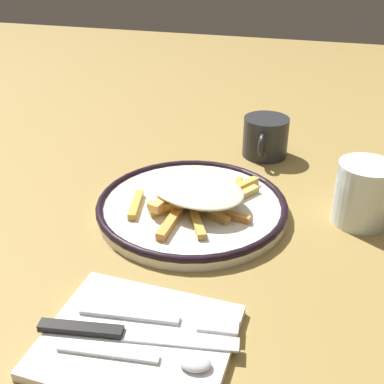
{
  "coord_description": "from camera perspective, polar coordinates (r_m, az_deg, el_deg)",
  "views": [
    {
      "loc": [
        0.6,
        0.17,
        0.39
      ],
      "look_at": [
        0.0,
        0.0,
        0.04
      ],
      "focal_mm": 45.15,
      "sensor_mm": 36.0,
      "label": 1
    }
  ],
  "objects": [
    {
      "name": "napkin",
      "position": [
        0.53,
        -6.42,
        -17.07
      ],
      "size": [
        0.17,
        0.2,
        0.01
      ],
      "primitive_type": "cube",
      "rotation": [
        0.0,
        0.0,
        -0.03
      ],
      "color": "white",
      "rests_on": "ground_plane"
    },
    {
      "name": "fries_heap",
      "position": [
        0.71,
        0.43,
        -0.03
      ],
      "size": [
        0.21,
        0.19,
        0.04
      ],
      "color": "gold",
      "rests_on": "plate"
    },
    {
      "name": "knife",
      "position": [
        0.52,
        -8.57,
        -16.14
      ],
      "size": [
        0.05,
        0.21,
        0.01
      ],
      "color": "black",
      "rests_on": "napkin"
    },
    {
      "name": "fork",
      "position": [
        0.54,
        -4.02,
        -14.61
      ],
      "size": [
        0.04,
        0.18,
        0.0
      ],
      "color": "silver",
      "rests_on": "napkin"
    },
    {
      "name": "ground_plane",
      "position": [
        0.73,
        0.0,
        -2.49
      ],
      "size": [
        2.6,
        2.6,
        0.0
      ],
      "primitive_type": "plane",
      "color": "olive"
    },
    {
      "name": "spoon",
      "position": [
        0.5,
        -3.64,
        -19.09
      ],
      "size": [
        0.03,
        0.15,
        0.01
      ],
      "color": "silver",
      "rests_on": "napkin"
    },
    {
      "name": "coffee_mug",
      "position": [
        0.91,
        8.66,
        6.43
      ],
      "size": [
        0.11,
        0.08,
        0.07
      ],
      "color": "#27292B",
      "rests_on": "ground_plane"
    },
    {
      "name": "plate",
      "position": [
        0.73,
        0.0,
        -1.71
      ],
      "size": [
        0.29,
        0.29,
        0.02
      ],
      "color": "silver",
      "rests_on": "ground_plane"
    },
    {
      "name": "water_glass",
      "position": [
        0.73,
        19.55,
        -0.16
      ],
      "size": [
        0.08,
        0.08,
        0.09
      ],
      "primitive_type": "cylinder",
      "color": "silver",
      "rests_on": "ground_plane"
    }
  ]
}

